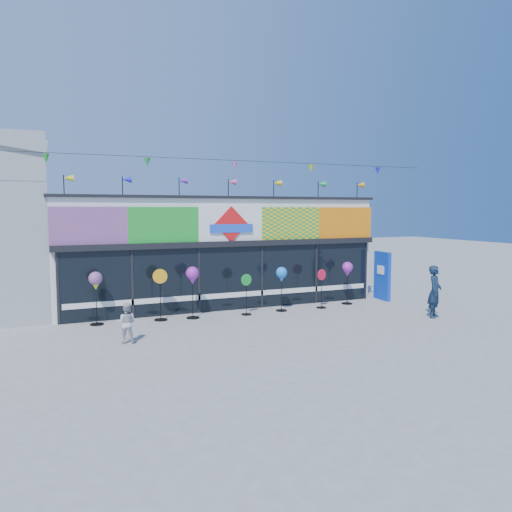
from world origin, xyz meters
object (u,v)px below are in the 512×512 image
spinner_2 (192,277)px  spinner_1 (160,293)px  spinner_3 (246,293)px  spinner_0 (96,282)px  spinner_4 (282,276)px  spinner_6 (347,270)px  child (126,323)px  spinner_5 (322,288)px  adult_man (435,292)px  blue_sign (382,276)px

spinner_2 → spinner_1: bearing=173.7°
spinner_2 → spinner_3: bearing=-6.3°
spinner_0 → spinner_3: size_ratio=1.19×
spinner_1 → spinner_4: (4.30, -0.21, 0.38)m
spinner_6 → child: spinner_6 is taller
child → spinner_5: bearing=-141.4°
adult_man → blue_sign: bearing=47.4°
adult_man → spinner_2: bearing=122.8°
spinner_5 → child: bearing=-164.1°
spinner_0 → child: spinner_0 is taller
spinner_4 → spinner_0: bearing=176.6°
spinner_5 → child: 7.65m
adult_man → child: bearing=140.6°
spinner_2 → spinner_4: spinner_2 is taller
spinner_1 → blue_sign: bearing=1.4°
spinner_1 → spinner_5: bearing=-2.9°
spinner_1 → child: size_ratio=1.53×
spinner_1 → adult_man: bearing=-20.5°
spinner_2 → spinner_5: bearing=-2.2°
spinner_0 → spinner_6: (9.20, -0.16, -0.05)m
spinner_0 → child: size_ratio=1.53×
spinner_3 → spinner_1: bearing=173.7°
spinner_3 → spinner_6: spinner_6 is taller
blue_sign → adult_man: 3.45m
spinner_1 → child: bearing=-121.4°
blue_sign → spinner_4: size_ratio=1.22×
spinner_1 → spinner_2: (1.06, -0.12, 0.49)m
blue_sign → spinner_3: blue_sign is taller
spinner_3 → spinner_5: 2.99m
blue_sign → spinner_6: 1.85m
spinner_1 → spinner_5: size_ratio=1.18×
spinner_0 → spinner_1: 2.05m
spinner_3 → child: spinner_3 is taller
spinner_2 → spinner_5: 4.88m
blue_sign → spinner_0: size_ratio=1.15×
spinner_0 → adult_man: adult_man is taller
spinner_2 → adult_man: (7.49, -3.08, -0.51)m
blue_sign → spinner_1: blue_sign is taller
spinner_1 → spinner_3: 2.92m
blue_sign → child: size_ratio=1.75×
spinner_1 → spinner_5: (5.89, -0.30, -0.14)m
spinner_0 → spinner_4: size_ratio=1.06×
blue_sign → spinner_3: bearing=-172.3°
spinner_1 → spinner_6: spinner_1 is taller
blue_sign → adult_man: size_ratio=1.10×
spinner_0 → spinner_3: spinner_0 is taller
spinner_5 → child: (-7.35, -2.09, -0.21)m
spinner_0 → spinner_1: spinner_1 is taller
spinner_5 → adult_man: adult_man is taller
spinner_0 → spinner_6: spinner_0 is taller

